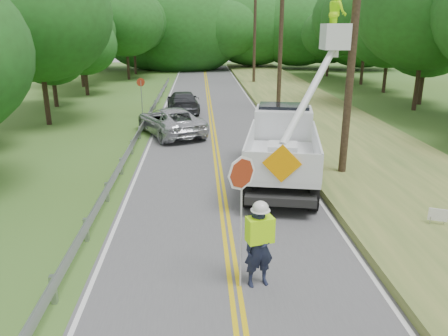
{
  "coord_description": "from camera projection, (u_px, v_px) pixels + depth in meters",
  "views": [
    {
      "loc": [
        -0.76,
        -7.6,
        5.95
      ],
      "look_at": [
        0.0,
        6.0,
        1.5
      ],
      "focal_mm": 34.94,
      "sensor_mm": 36.0,
      "label": 1
    }
  ],
  "objects": [
    {
      "name": "yard_sign",
      "position": [
        438.0,
        216.0,
        12.96
      ],
      "size": [
        0.51,
        0.24,
        0.79
      ],
      "color": "white",
      "rests_on": "ground"
    },
    {
      "name": "suv_silver",
      "position": [
        170.0,
        121.0,
        24.76
      ],
      "size": [
        4.64,
        6.18,
        1.56
      ],
      "primitive_type": "imported",
      "rotation": [
        0.0,
        0.0,
        3.56
      ],
      "color": "silver",
      "rests_on": "road"
    },
    {
      "name": "flagger",
      "position": [
        259.0,
        241.0,
        10.16
      ],
      "size": [
        1.19,
        0.65,
        3.26
      ],
      "color": "#191E33",
      "rests_on": "road"
    },
    {
      "name": "treeline_horizon",
      "position": [
        213.0,
        29.0,
        60.86
      ],
      "size": [
        55.98,
        14.03,
        12.94
      ],
      "color": "#1E4A18",
      "rests_on": "ground"
    },
    {
      "name": "tall_grass_verge",
      "position": [
        351.0,
        143.0,
        22.72
      ],
      "size": [
        7.0,
        96.0,
        0.3
      ],
      "primitive_type": "cube",
      "color": "#435F2A",
      "rests_on": "ground"
    },
    {
      "name": "ground",
      "position": [
        240.0,
        325.0,
        9.11
      ],
      "size": [
        140.0,
        140.0,
        0.0
      ],
      "primitive_type": "plane",
      "color": "#43601F",
      "rests_on": "ground"
    },
    {
      "name": "bucket_truck",
      "position": [
        286.0,
        136.0,
        17.97
      ],
      "size": [
        4.24,
        7.8,
        7.22
      ],
      "color": "black",
      "rests_on": "road"
    },
    {
      "name": "utility_poles",
      "position": [
        304.0,
        39.0,
        23.88
      ],
      "size": [
        1.6,
        43.3,
        10.0
      ],
      "color": "black",
      "rests_on": "ground"
    },
    {
      "name": "stop_sign_permanent",
      "position": [
        141.0,
        91.0,
        28.94
      ],
      "size": [
        0.54,
        0.24,
        2.7
      ],
      "color": "#9A9CA1",
      "rests_on": "ground"
    },
    {
      "name": "guardrail",
      "position": [
        138.0,
        134.0,
        22.87
      ],
      "size": [
        0.18,
        48.0,
        0.77
      ],
      "color": "#9A9CA1",
      "rests_on": "ground"
    },
    {
      "name": "suv_darkgrey",
      "position": [
        183.0,
        102.0,
        31.18
      ],
      "size": [
        2.67,
        5.38,
        1.5
      ],
      "primitive_type": "imported",
      "rotation": [
        0.0,
        0.0,
        3.25
      ],
      "color": "#323439",
      "rests_on": "road"
    },
    {
      "name": "treeline_right",
      "position": [
        418.0,
        21.0,
        33.32
      ],
      "size": [
        11.95,
        53.16,
        11.44
      ],
      "color": "#332319",
      "rests_on": "ground"
    },
    {
      "name": "treeline_left",
      "position": [
        82.0,
        28.0,
        35.46
      ],
      "size": [
        11.69,
        57.24,
        10.57
      ],
      "color": "#332319",
      "rests_on": "ground"
    },
    {
      "name": "road",
      "position": [
        215.0,
        147.0,
        22.39
      ],
      "size": [
        7.2,
        96.0,
        0.03
      ],
      "color": "#4F4F52",
      "rests_on": "ground"
    }
  ]
}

